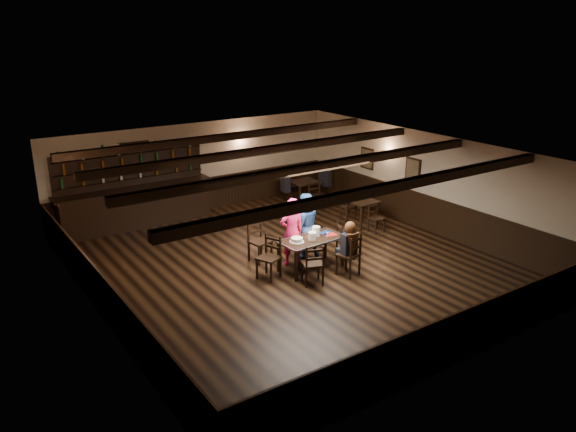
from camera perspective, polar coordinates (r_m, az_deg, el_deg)
ground at (r=13.43m, az=0.29°, el=-4.95°), size 10.00×10.00×0.00m
room_shell at (r=12.86m, az=0.24°, el=2.25°), size 9.02×10.02×2.71m
dining_table at (r=12.97m, az=2.40°, el=-2.65°), size 1.57×0.85×0.75m
chair_near_left at (r=12.21m, az=2.62°, el=-4.67°), size 0.56×0.55×0.94m
chair_near_right at (r=12.74m, az=6.49°, el=-3.65°), size 0.56×0.54×0.98m
chair_end_left at (r=12.59m, az=-1.77°, el=-3.81°), size 0.58×0.59×0.98m
chair_end_right at (r=13.66m, az=5.59°, el=-2.23°), size 0.53×0.54×0.90m
chair_far_pushed at (r=13.49m, az=-3.11°, el=-2.19°), size 0.53×0.52×0.99m
woman_pink at (r=13.16m, az=0.39°, el=-1.60°), size 0.65×0.48×1.64m
man_blue at (r=13.59m, az=1.65°, el=-0.98°), size 0.92×0.80×1.62m
seated_person at (r=12.66m, az=6.28°, el=-2.45°), size 0.35×0.52×0.85m
cake at (r=12.72m, az=0.90°, el=-2.46°), size 0.33×0.33×0.10m
plate_stack_a at (r=12.84m, az=2.48°, el=-2.04°), size 0.19×0.19×0.18m
plate_stack_b at (r=13.09m, az=2.87°, el=-1.54°), size 0.19×0.19×0.22m
tea_light at (r=13.06m, az=2.18°, el=-1.98°), size 0.05×0.05×0.06m
salt_shaker at (r=13.06m, az=4.04°, el=-1.88°), size 0.04×0.04×0.10m
pepper_shaker at (r=13.12m, az=4.07°, el=-1.82°), size 0.04×0.04×0.09m
drink_glass at (r=13.20m, az=2.83°, el=-1.60°), size 0.07×0.07×0.12m
menu_red at (r=13.21m, az=4.35°, el=-1.88°), size 0.32×0.24×0.00m
menu_blue at (r=13.32m, az=3.79°, el=-1.68°), size 0.34×0.27×0.00m
bar_counter at (r=16.32m, az=-15.23°, el=1.46°), size 4.43×0.70×2.20m
back_table_a at (r=15.89m, az=7.56°, el=1.20°), size 0.76×0.76×0.75m
back_table_b at (r=17.73m, az=1.64°, el=3.25°), size 0.92×0.92×0.75m
bg_patron_left at (r=17.48m, az=-0.25°, el=3.57°), size 0.26×0.37×0.69m
bg_patron_right at (r=18.16m, az=3.78°, el=4.25°), size 0.34×0.43×0.77m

